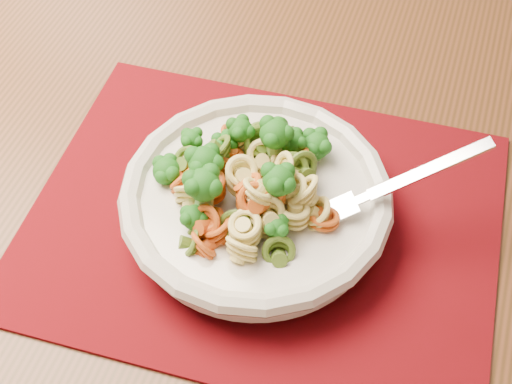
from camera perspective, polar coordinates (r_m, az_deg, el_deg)
The scene contains 5 objects.
dining_table at distance 0.81m, azimuth 7.50°, elevation 0.36°, with size 1.58×1.21×0.76m.
placemat at distance 0.65m, azimuth 0.58°, elevation -2.31°, with size 0.42×0.33×0.00m, color #5E040D.
pasta_bowl at distance 0.63m, azimuth -0.00°, elevation -0.66°, with size 0.24×0.24×0.05m.
pasta_broccoli_heap at distance 0.61m, azimuth 0.00°, elevation 0.35°, with size 0.21×0.21×0.06m, color #D1B767, non-canonical shape.
fork at distance 0.60m, azimuth 6.88°, elevation -1.25°, with size 0.19×0.02×0.01m, color silver, non-canonical shape.
Camera 1 is at (0.97, -0.63, 1.29)m, focal length 50.00 mm.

